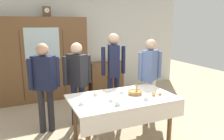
% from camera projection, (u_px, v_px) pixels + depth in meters
% --- Properties ---
extents(ground_plane, '(12.00, 12.00, 0.00)m').
position_uv_depth(ground_plane, '(117.00, 134.00, 3.72)').
color(ground_plane, tan).
rests_on(ground_plane, ground).
extents(back_wall, '(6.40, 0.10, 2.70)m').
position_uv_depth(back_wall, '(75.00, 43.00, 5.80)').
color(back_wall, silver).
rests_on(back_wall, ground).
extents(dining_table, '(1.64, 0.96, 0.75)m').
position_uv_depth(dining_table, '(123.00, 104.00, 3.37)').
color(dining_table, brown).
rests_on(dining_table, ground).
extents(wall_cabinet, '(2.16, 0.46, 2.02)m').
position_uv_depth(wall_cabinet, '(42.00, 59.00, 5.25)').
color(wall_cabinet, brown).
rests_on(wall_cabinet, ground).
extents(mantel_clock, '(0.18, 0.11, 0.24)m').
position_uv_depth(mantel_clock, '(47.00, 12.00, 5.08)').
color(mantel_clock, brown).
rests_on(mantel_clock, wall_cabinet).
extents(bookshelf_low, '(0.94, 0.35, 0.82)m').
position_uv_depth(bookshelf_low, '(106.00, 76.00, 6.09)').
color(bookshelf_low, brown).
rests_on(bookshelf_low, ground).
extents(book_stack, '(0.15, 0.19, 0.06)m').
position_uv_depth(book_stack, '(106.00, 61.00, 6.00)').
color(book_stack, '#664C7A').
rests_on(book_stack, bookshelf_low).
extents(tea_cup_center, '(0.13, 0.13, 0.06)m').
position_uv_depth(tea_cup_center, '(96.00, 94.00, 3.45)').
color(tea_cup_center, white).
rests_on(tea_cup_center, dining_table).
extents(tea_cup_mid_left, '(0.13, 0.13, 0.06)m').
position_uv_depth(tea_cup_mid_left, '(118.00, 103.00, 3.02)').
color(tea_cup_mid_left, silver).
rests_on(tea_cup_mid_left, dining_table).
extents(tea_cup_far_left, '(0.13, 0.13, 0.06)m').
position_uv_depth(tea_cup_far_left, '(146.00, 98.00, 3.25)').
color(tea_cup_far_left, white).
rests_on(tea_cup_far_left, dining_table).
extents(tea_cup_near_right, '(0.13, 0.13, 0.06)m').
position_uv_depth(tea_cup_near_right, '(122.00, 91.00, 3.55)').
color(tea_cup_near_right, white).
rests_on(tea_cup_near_right, dining_table).
extents(tea_cup_back_edge, '(0.13, 0.13, 0.06)m').
position_uv_depth(tea_cup_back_edge, '(111.00, 99.00, 3.19)').
color(tea_cup_back_edge, white).
rests_on(tea_cup_back_edge, dining_table).
extents(tea_cup_mid_right, '(0.13, 0.13, 0.06)m').
position_uv_depth(tea_cup_mid_right, '(82.00, 103.00, 3.05)').
color(tea_cup_mid_right, white).
rests_on(tea_cup_mid_right, dining_table).
extents(bread_basket, '(0.24, 0.24, 0.16)m').
position_uv_depth(bread_basket, '(135.00, 92.00, 3.49)').
color(bread_basket, '#9E7542').
rests_on(bread_basket, dining_table).
extents(pastry_plate, '(0.28, 0.28, 0.05)m').
position_uv_depth(pastry_plate, '(156.00, 95.00, 3.42)').
color(pastry_plate, white).
rests_on(pastry_plate, dining_table).
extents(spoon_far_right, '(0.12, 0.02, 0.01)m').
position_uv_depth(spoon_far_right, '(87.00, 95.00, 3.44)').
color(spoon_far_right, silver).
rests_on(spoon_far_right, dining_table).
extents(spoon_mid_right, '(0.12, 0.02, 0.01)m').
position_uv_depth(spoon_mid_right, '(109.00, 92.00, 3.63)').
color(spoon_mid_right, silver).
rests_on(spoon_mid_right, dining_table).
extents(spoon_near_left, '(0.12, 0.02, 0.01)m').
position_uv_depth(spoon_near_left, '(86.00, 99.00, 3.26)').
color(spoon_near_left, silver).
rests_on(spoon_near_left, dining_table).
extents(person_beside_shelf, '(0.52, 0.41, 1.54)m').
position_uv_depth(person_beside_shelf, '(77.00, 76.00, 3.92)').
color(person_beside_shelf, '#191E38').
rests_on(person_beside_shelf, ground).
extents(person_by_cabinet, '(0.52, 0.40, 1.68)m').
position_uv_depth(person_by_cabinet, '(114.00, 66.00, 4.33)').
color(person_by_cabinet, '#191E38').
rests_on(person_by_cabinet, ground).
extents(person_behind_table_right, '(0.52, 0.38, 1.56)m').
position_uv_depth(person_behind_table_right, '(44.00, 80.00, 3.63)').
color(person_behind_table_right, '#232328').
rests_on(person_behind_table_right, ground).
extents(person_near_right_end, '(0.52, 0.36, 1.58)m').
position_uv_depth(person_near_right_end, '(150.00, 71.00, 4.20)').
color(person_near_right_end, silver).
rests_on(person_near_right_end, ground).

